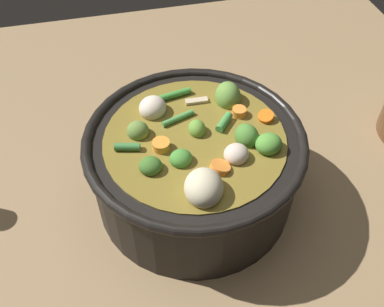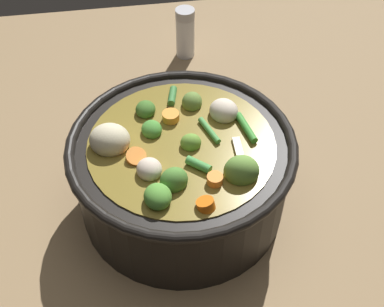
{
  "view_description": "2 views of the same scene",
  "coord_description": "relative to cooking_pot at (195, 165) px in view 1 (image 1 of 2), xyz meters",
  "views": [
    {
      "loc": [
        -0.1,
        -0.39,
        0.53
      ],
      "look_at": [
        -0.01,
        -0.01,
        0.1
      ],
      "focal_mm": 40.76,
      "sensor_mm": 36.0,
      "label": 1
    },
    {
      "loc": [
        0.44,
        -0.06,
        0.57
      ],
      "look_at": [
        0.02,
        0.01,
        0.12
      ],
      "focal_mm": 46.59,
      "sensor_mm": 36.0,
      "label": 2
    }
  ],
  "objects": [
    {
      "name": "ground_plane",
      "position": [
        -0.0,
        0.0,
        -0.07
      ],
      "size": [
        1.1,
        1.1,
        0.0
      ],
      "primitive_type": "plane",
      "color": "#8C704C"
    },
    {
      "name": "cooking_pot",
      "position": [
        0.0,
        0.0,
        0.0
      ],
      "size": [
        0.3,
        0.3,
        0.15
      ],
      "color": "black",
      "rests_on": "ground_plane"
    }
  ]
}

